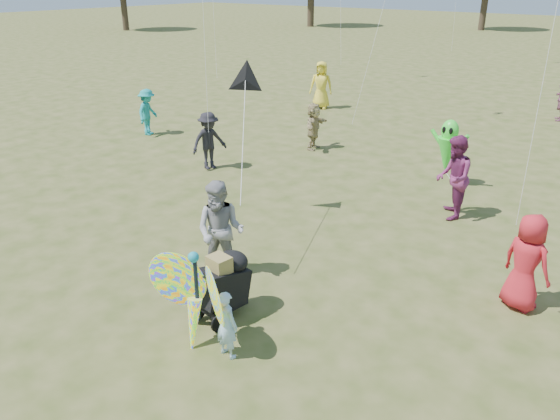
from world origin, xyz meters
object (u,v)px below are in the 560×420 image
object	(u,v)px
jogging_stroller	(224,281)
crowd_i	(148,112)
alien_kite	(448,149)
crowd_a	(526,262)
crowd_b	(209,141)
crowd_d	(314,126)
crowd_e	(453,178)
adult_man	(220,231)
butterfly_kite	(195,299)
crowd_g	(321,85)
child_girl	(226,324)

from	to	relation	value
jogging_stroller	crowd_i	bearing A→B (deg)	154.11
alien_kite	crowd_a	bearing A→B (deg)	-55.34
crowd_b	crowd_i	xyz separation A→B (m)	(-4.19, 1.29, -0.03)
crowd_d	jogging_stroller	distance (m)	9.38
crowd_a	crowd_e	world-z (taller)	crowd_e
adult_man	crowd_b	xyz separation A→B (m)	(-4.46, 4.20, -0.11)
crowd_d	jogging_stroller	size ratio (longest dim) A/B	1.33
crowd_a	crowd_i	xyz separation A→B (m)	(-13.18, 3.19, -0.04)
adult_man	butterfly_kite	xyz separation A→B (m)	(1.03, -1.62, -0.18)
crowd_i	alien_kite	distance (m)	10.06
crowd_g	jogging_stroller	world-z (taller)	crowd_g
crowd_b	crowd_g	size ratio (longest dim) A/B	0.85
child_girl	crowd_b	bearing A→B (deg)	-40.02
child_girl	crowd_d	distance (m)	10.37
butterfly_kite	alien_kite	bearing A→B (deg)	88.26
jogging_stroller	alien_kite	size ratio (longest dim) A/B	0.63
crowd_b	crowd_e	distance (m)	6.72
alien_kite	child_girl	bearing A→B (deg)	-87.89
crowd_i	crowd_a	bearing A→B (deg)	-125.36
crowd_b	crowd_e	bearing A→B (deg)	-65.53
crowd_i	crowd_e	bearing A→B (deg)	-113.80
crowd_e	crowd_i	bearing A→B (deg)	-116.96
crowd_g	crowd_i	xyz separation A→B (m)	(-2.37, -6.97, -0.17)
crowd_i	butterfly_kite	xyz separation A→B (m)	(9.68, -7.11, -0.05)
adult_man	jogging_stroller	distance (m)	1.25
child_girl	crowd_b	xyz separation A→B (m)	(-6.07, 5.78, 0.28)
crowd_e	alien_kite	size ratio (longest dim) A/B	1.08
crowd_i	crowd_g	bearing A→B (deg)	-40.53
crowd_d	crowd_e	distance (m)	5.99
crowd_b	alien_kite	world-z (taller)	alien_kite
crowd_a	jogging_stroller	xyz separation A→B (m)	(-3.65, -3.15, -0.21)
crowd_i	adult_man	bearing A→B (deg)	-144.15
crowd_b	adult_man	bearing A→B (deg)	-116.53
crowd_g	butterfly_kite	size ratio (longest dim) A/B	1.09
adult_man	crowd_i	distance (m)	10.25
adult_man	child_girl	bearing A→B (deg)	-68.15
jogging_stroller	butterfly_kite	size ratio (longest dim) A/B	0.63
jogging_stroller	adult_man	bearing A→B (deg)	143.80
crowd_e	crowd_g	bearing A→B (deg)	-155.89
crowd_g	crowd_i	distance (m)	7.37
crowd_d	alien_kite	distance (m)	4.59
adult_man	butterfly_kite	size ratio (longest dim) A/B	1.05
child_girl	adult_man	size ratio (longest dim) A/B	0.58
crowd_e	jogging_stroller	world-z (taller)	crowd_e
adult_man	alien_kite	world-z (taller)	adult_man
jogging_stroller	crowd_d	bearing A→B (deg)	123.85
crowd_e	butterfly_kite	distance (m)	6.83
adult_man	crowd_i	bearing A→B (deg)	124.06
crowd_b	alien_kite	distance (m)	6.39
adult_man	alien_kite	bearing A→B (deg)	55.97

